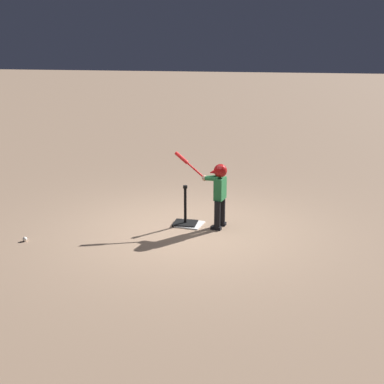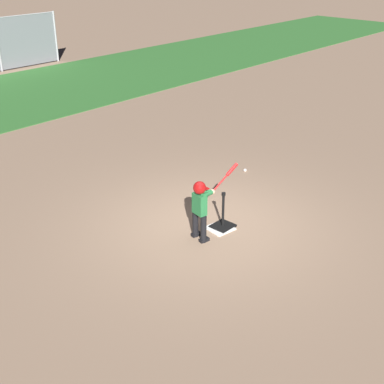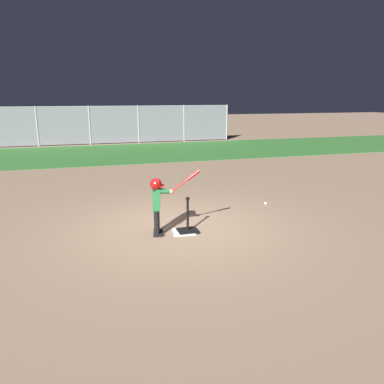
{
  "view_description": "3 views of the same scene",
  "coord_description": "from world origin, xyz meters",
  "views": [
    {
      "loc": [
        -1.74,
        8.49,
        3.18
      ],
      "look_at": [
        0.0,
        -0.46,
        0.55
      ],
      "focal_mm": 50.0,
      "sensor_mm": 36.0,
      "label": 1
    },
    {
      "loc": [
        -6.8,
        -5.78,
        4.92
      ],
      "look_at": [
        -0.46,
        0.0,
        0.84
      ],
      "focal_mm": 50.0,
      "sensor_mm": 36.0,
      "label": 2
    },
    {
      "loc": [
        -1.83,
        -7.11,
        2.66
      ],
      "look_at": [
        0.16,
        -0.34,
        0.84
      ],
      "focal_mm": 35.0,
      "sensor_mm": 36.0,
      "label": 3
    }
  ],
  "objects": [
    {
      "name": "ground_plane",
      "position": [
        0.0,
        0.0,
        0.0
      ],
      "size": [
        90.0,
        90.0,
        0.0
      ],
      "primitive_type": "plane",
      "color": "#93755B"
    },
    {
      "name": "grass_outfield_strip",
      "position": [
        0.0,
        10.86,
        0.01
      ],
      "size": [
        56.0,
        6.44,
        0.02
      ],
      "primitive_type": "cube",
      "color": "#33702D",
      "rests_on": "ground_plane"
    },
    {
      "name": "backstop_fence",
      "position": [
        0.0,
        14.64,
        1.11
      ],
      "size": [
        13.67,
        0.08,
        2.13
      ],
      "color": "#9E9EA3",
      "rests_on": "ground_plane"
    },
    {
      "name": "home_plate",
      "position": [
        0.01,
        -0.27,
        0.01
      ],
      "size": [
        0.5,
        0.5,
        0.02
      ],
      "primitive_type": "cube",
      "rotation": [
        0.0,
        0.0,
        -0.14
      ],
      "color": "white",
      "rests_on": "ground_plane"
    },
    {
      "name": "batting_tee",
      "position": [
        0.09,
        -0.27,
        0.11
      ],
      "size": [
        0.41,
        0.37,
        0.72
      ],
      "color": "black",
      "rests_on": "ground_plane"
    },
    {
      "name": "batter_child",
      "position": [
        -0.49,
        -0.24,
        0.72
      ],
      "size": [
        0.95,
        0.39,
        1.29
      ],
      "color": "black",
      "rests_on": "ground_plane"
    },
    {
      "name": "baseball",
      "position": [
        2.49,
        1.03,
        0.04
      ],
      "size": [
        0.07,
        0.07,
        0.07
      ],
      "primitive_type": "sphere",
      "color": "white",
      "rests_on": "ground_plane"
    },
    {
      "name": "bleachers_center",
      "position": [
        -5.27,
        15.98,
        0.43
      ],
      "size": [
        3.38,
        2.21,
        0.89
      ],
      "color": "gray",
      "rests_on": "ground_plane"
    },
    {
      "name": "bleachers_far_right",
      "position": [
        1.66,
        15.73,
        0.45
      ],
      "size": [
        3.2,
        2.09,
        0.93
      ],
      "color": "gray",
      "rests_on": "ground_plane"
    }
  ]
}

